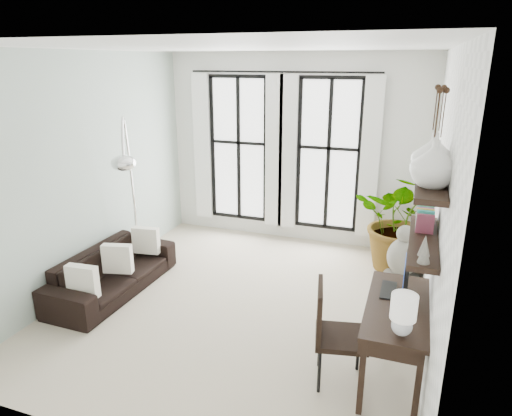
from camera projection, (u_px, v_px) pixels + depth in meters
The scene contains 16 objects.
floor at pixel (242, 303), 6.02m from camera, with size 5.00×5.00×0.00m, color #BCAF95.
ceiling at pixel (239, 47), 5.03m from camera, with size 5.00×5.00×0.00m, color white.
wall_left at pixel (88, 172), 6.24m from camera, with size 5.00×5.00×0.00m, color #A6B9AD.
wall_right at pixel (439, 205), 4.81m from camera, with size 5.00×5.00×0.00m, color white.
wall_back at pixel (294, 150), 7.77m from camera, with size 4.50×4.50×0.00m, color white.
windows at pixel (282, 152), 7.78m from camera, with size 3.26×0.13×2.65m.
wall_shelves at pixel (426, 216), 4.09m from camera, with size 0.25×1.30×0.60m.
sofa at pixel (113, 271), 6.26m from camera, with size 2.03×0.79×0.59m, color black.
throw_pillows at pixel (117, 259), 6.17m from camera, with size 0.40×1.52×0.40m.
plant at pixel (404, 221), 6.78m from camera, with size 1.39×1.21×1.55m, color #2D7228.
desk at pixel (396, 313), 4.37m from camera, with size 0.58×1.38×1.20m.
desk_chair at pixel (332, 328), 4.41m from camera, with size 0.58×0.58×1.04m.
arc_lamp at pixel (127, 158), 6.13m from camera, with size 0.74×1.06×2.37m.
buddha at pixel (403, 260), 6.43m from camera, with size 0.50×0.50×0.89m.
vase_a at pixel (434, 164), 3.66m from camera, with size 0.37×0.37×0.38m, color white.
vase_b at pixel (433, 154), 4.02m from camera, with size 0.37×0.37×0.38m, color white.
Camera 1 is at (1.96, -4.97, 3.06)m, focal length 32.00 mm.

